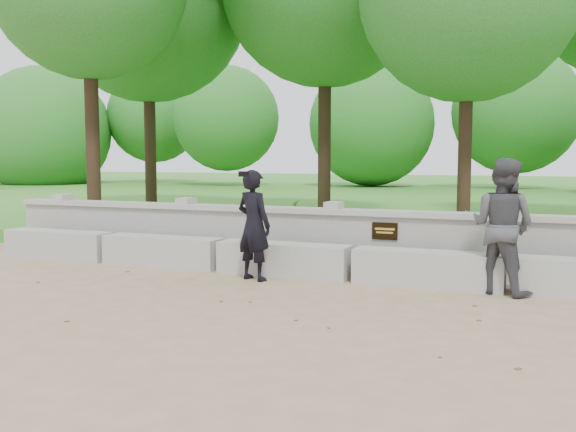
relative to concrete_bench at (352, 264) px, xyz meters
name	(u,v)px	position (x,y,z in m)	size (l,w,h in m)	color
ground	(301,312)	(0.00, -1.90, -0.22)	(80.00, 80.00, 0.00)	tan
lawn	(466,207)	(0.00, 12.10, -0.10)	(40.00, 22.00, 0.25)	#2F7420
concrete_bench	(352,264)	(0.00, 0.00, 0.00)	(11.90, 0.45, 0.45)	#B0ADA6
parapet_wall	(367,240)	(0.00, 0.70, 0.24)	(12.50, 0.35, 0.90)	#A5A39C
man_main	(254,225)	(-1.23, -0.48, 0.52)	(0.62, 0.58, 1.48)	black
visitor_left	(503,226)	(1.91, -0.10, 0.60)	(0.98, 0.89, 1.64)	#424348
shrub_a	(313,226)	(-1.18, 1.69, 0.29)	(0.28, 0.19, 0.53)	#357829
shrub_b	(461,232)	(1.24, 1.40, 0.34)	(0.34, 0.28, 0.62)	#357829
shrub_c	(522,232)	(2.07, 1.40, 0.37)	(0.61, 0.53, 0.68)	#357829
shrub_d	(295,212)	(-2.54, 4.30, 0.28)	(0.29, 0.26, 0.52)	#357829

